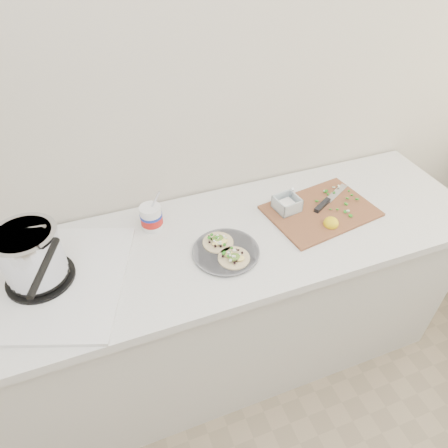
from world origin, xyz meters
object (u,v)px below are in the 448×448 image
object	(u,v)px
taco_plate	(226,250)
tub	(152,215)
cutboard	(318,208)
stove	(35,264)

from	to	relation	value
taco_plate	tub	size ratio (longest dim) A/B	1.27
cutboard	tub	bearing A→B (deg)	159.51
stove	cutboard	xyz separation A→B (m)	(1.14, 0.00, -0.07)
taco_plate	stove	bearing A→B (deg)	171.65
tub	cutboard	distance (m)	0.71
tub	cutboard	size ratio (longest dim) A/B	0.42
tub	cutboard	bearing A→B (deg)	-11.90
stove	cutboard	bearing A→B (deg)	19.88
stove	tub	xyz separation A→B (m)	(0.44, 0.15, -0.03)
taco_plate	cutboard	distance (m)	0.48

